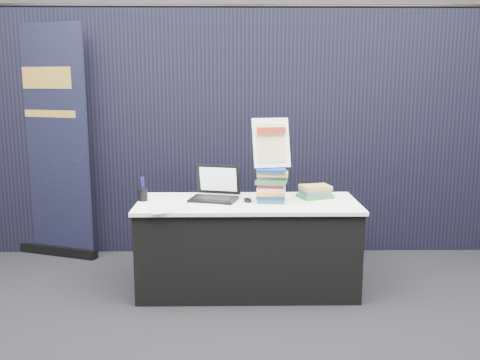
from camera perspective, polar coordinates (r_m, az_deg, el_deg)
name	(u,v)px	position (r m, az deg, el deg)	size (l,w,h in m)	color
floor	(249,317)	(4.08, 1.02, -14.41)	(8.00, 8.00, 0.00)	black
wall_back	(241,79)	(7.70, 0.10, 10.77)	(8.00, 0.02, 3.50)	#B1AEA7
drape_partition	(245,134)	(5.32, 0.51, 4.93)	(6.00, 0.08, 2.40)	black
display_table	(248,246)	(4.46, 0.81, -7.02)	(1.80, 0.75, 0.75)	black
laptop	(214,192)	(4.44, -2.84, -1.25)	(0.42, 0.38, 0.28)	black
mouse	(248,200)	(4.35, 0.81, -2.15)	(0.06, 0.10, 0.03)	black
brochure_left	(170,209)	(4.13, -7.48, -3.12)	(0.32, 0.22, 0.00)	silver
brochure_mid	(156,209)	(4.16, -8.97, -3.08)	(0.26, 0.19, 0.00)	white
brochure_right	(207,203)	(4.32, -3.59, -2.45)	(0.30, 0.21, 0.00)	white
pen_cup	(143,195)	(4.45, -10.33, -1.56)	(0.08, 0.08, 0.10)	black
book_stack_tall	(271,185)	(4.33, 3.33, -0.54)	(0.25, 0.20, 0.28)	#1A5264
book_stack_short	(315,192)	(4.55, 7.97, -1.22)	(0.28, 0.24, 0.10)	#1E7236
info_sign	(271,143)	(4.31, 3.35, 3.93)	(0.32, 0.18, 0.41)	black
pullup_banner	(49,156)	(5.54, -19.72, 2.46)	(0.93, 0.41, 2.26)	black
stacking_chair	(322,207)	(5.37, 8.73, -2.87)	(0.42, 0.43, 0.87)	black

